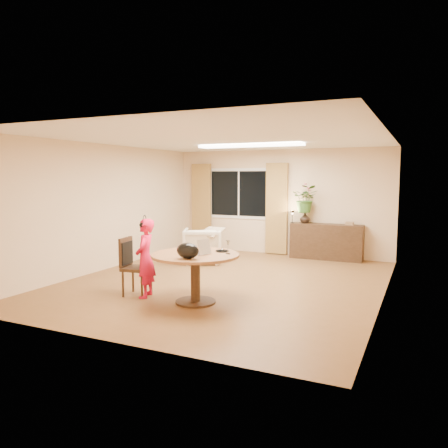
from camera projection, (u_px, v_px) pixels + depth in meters
name	position (u px, v px, depth m)	size (l,w,h in m)	color
floor	(226.00, 282.00, 8.06)	(6.50, 6.50, 0.00)	brown
ceiling	(226.00, 139.00, 7.78)	(6.50, 6.50, 0.00)	white
wall_back	(280.00, 202.00, 10.86)	(5.50, 5.50, 0.00)	#DAB58D
wall_left	(105.00, 207.00, 9.07)	(6.50, 6.50, 0.00)	#DAB58D
wall_right	(386.00, 218.00, 6.78)	(6.50, 6.50, 0.00)	#DAB58D
window	(239.00, 194.00, 11.28)	(1.70, 0.03, 1.30)	white
curtain_left	(202.00, 206.00, 11.68)	(0.55, 0.08, 2.25)	brown
curtain_right	(277.00, 209.00, 10.81)	(0.55, 0.08, 2.25)	brown
ceiling_panel	(250.00, 145.00, 8.87)	(2.20, 0.35, 0.05)	white
dining_table	(195.00, 264.00, 6.66)	(1.34, 1.34, 0.76)	brown
dining_chair	(137.00, 267.00, 7.10)	(0.45, 0.41, 0.95)	black
child	(145.00, 258.00, 6.99)	(0.30, 0.46, 1.27)	red
laptop	(196.00, 246.00, 6.65)	(0.37, 0.25, 0.25)	#B7B7BC
tumbler	(204.00, 248.00, 6.84)	(0.08, 0.08, 0.11)	white
wine_glass	(228.00, 247.00, 6.62)	(0.07, 0.07, 0.21)	white
pot_lid	(222.00, 251.00, 6.83)	(0.21, 0.21, 0.03)	white
handbag	(188.00, 251.00, 6.22)	(0.35, 0.20, 0.23)	black
armchair	(203.00, 245.00, 9.84)	(0.83, 0.86, 0.78)	beige
throw	(211.00, 228.00, 9.65)	(0.45, 0.55, 0.03)	beige
sideboard	(326.00, 242.00, 10.23)	(1.67, 0.41, 0.83)	black
vase	(305.00, 218.00, 10.39)	(0.24, 0.24, 0.25)	black
bouquet	(306.00, 199.00, 10.33)	(0.59, 0.51, 0.66)	#356E29
book_stack	(350.00, 223.00, 9.96)	(0.18, 0.14, 0.08)	#865C44
desk_lamp	(292.00, 216.00, 10.46)	(0.13, 0.13, 0.31)	black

